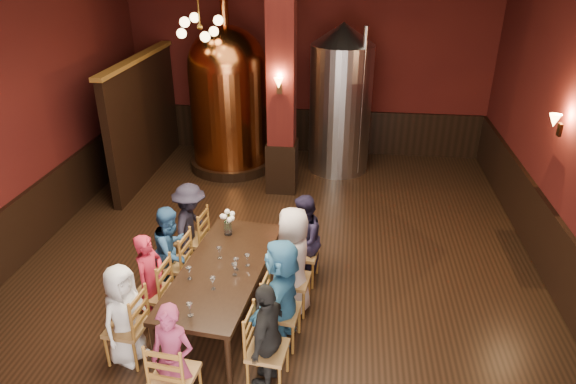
# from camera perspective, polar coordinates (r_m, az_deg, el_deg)

# --- Properties ---
(room) EXTENTS (10.00, 10.02, 4.50)m
(room) POSITION_cam_1_polar(r_m,az_deg,el_deg) (6.89, -1.36, 7.09)
(room) COLOR black
(room) RESTS_ON ground
(wainscot_right) EXTENTS (0.08, 9.90, 1.00)m
(wainscot_right) POSITION_cam_1_polar(r_m,az_deg,el_deg) (8.15, 27.73, -6.58)
(wainscot_right) COLOR black
(wainscot_right) RESTS_ON ground
(wainscot_back) EXTENTS (7.90, 0.08, 1.00)m
(wainscot_back) POSITION_cam_1_polar(r_m,az_deg,el_deg) (12.12, 2.12, 6.87)
(wainscot_back) COLOR black
(wainscot_back) RESTS_ON ground
(wainscot_left) EXTENTS (0.08, 9.90, 1.00)m
(wainscot_left) POSITION_cam_1_polar(r_m,az_deg,el_deg) (9.04, -26.97, -3.21)
(wainscot_left) COLOR black
(wainscot_left) RESTS_ON ground
(column) EXTENTS (0.58, 0.58, 4.50)m
(column) POSITION_cam_1_polar(r_m,az_deg,el_deg) (9.59, -0.71, 12.59)
(column) COLOR #48120F
(column) RESTS_ON ground
(partition) EXTENTS (0.22, 3.50, 2.40)m
(partition) POSITION_cam_1_polar(r_m,az_deg,el_deg) (11.00, -15.67, 7.73)
(partition) COLOR black
(partition) RESTS_ON ground
(pendant_cluster) EXTENTS (0.90, 0.90, 1.70)m
(pendant_cluster) POSITION_cam_1_polar(r_m,az_deg,el_deg) (9.84, -9.78, 17.63)
(pendant_cluster) COLOR #A57226
(pendant_cluster) RESTS_ON room
(sconce_wall) EXTENTS (0.20, 0.20, 0.36)m
(sconce_wall) POSITION_cam_1_polar(r_m,az_deg,el_deg) (8.15, 28.07, 6.66)
(sconce_wall) COLOR black
(sconce_wall) RESTS_ON room
(sconce_column) EXTENTS (0.20, 0.20, 0.36)m
(sconce_column) POSITION_cam_1_polar(r_m,az_deg,el_deg) (9.32, -0.96, 11.86)
(sconce_column) COLOR black
(sconce_column) RESTS_ON column
(dining_table) EXTENTS (1.23, 2.49, 0.75)m
(dining_table) POSITION_cam_1_polar(r_m,az_deg,el_deg) (6.70, -7.22, -8.74)
(dining_table) COLOR black
(dining_table) RESTS_ON ground
(chair_0) EXTENTS (0.50, 0.50, 0.92)m
(chair_0) POSITION_cam_1_polar(r_m,az_deg,el_deg) (6.45, -17.51, -14.09)
(chair_0) COLOR brown
(chair_0) RESTS_ON ground
(person_0) EXTENTS (0.61, 0.73, 1.28)m
(person_0) POSITION_cam_1_polar(r_m,az_deg,el_deg) (6.34, -17.74, -12.82)
(person_0) COLOR white
(person_0) RESTS_ON ground
(chair_1) EXTENTS (0.50, 0.50, 0.92)m
(chair_1) POSITION_cam_1_polar(r_m,az_deg,el_deg) (6.90, -14.83, -10.71)
(chair_1) COLOR brown
(chair_1) RESTS_ON ground
(person_1) EXTENTS (0.41, 0.53, 1.30)m
(person_1) POSITION_cam_1_polar(r_m,az_deg,el_deg) (6.79, -15.01, -9.44)
(person_1) COLOR #A51C32
(person_1) RESTS_ON ground
(chair_2) EXTENTS (0.50, 0.50, 0.92)m
(chair_2) POSITION_cam_1_polar(r_m,az_deg,el_deg) (7.37, -12.57, -7.78)
(chair_2) COLOR brown
(chair_2) RESTS_ON ground
(person_2) EXTENTS (0.48, 0.71, 1.34)m
(person_2) POSITION_cam_1_polar(r_m,az_deg,el_deg) (7.26, -12.73, -6.41)
(person_2) COLOR navy
(person_2) RESTS_ON ground
(chair_3) EXTENTS (0.50, 0.50, 0.92)m
(chair_3) POSITION_cam_1_polar(r_m,az_deg,el_deg) (7.88, -10.58, -5.17)
(chair_3) COLOR brown
(chair_3) RESTS_ON ground
(person_3) EXTENTS (0.51, 0.88, 1.36)m
(person_3) POSITION_cam_1_polar(r_m,az_deg,el_deg) (7.77, -10.72, -3.78)
(person_3) COLOR black
(person_3) RESTS_ON ground
(chair_4) EXTENTS (0.50, 0.50, 0.92)m
(chair_4) POSITION_cam_1_polar(r_m,az_deg,el_deg) (5.89, -2.28, -17.12)
(chair_4) COLOR brown
(chair_4) RESTS_ON ground
(person_4) EXTENTS (0.48, 0.83, 1.33)m
(person_4) POSITION_cam_1_polar(r_m,az_deg,el_deg) (5.76, -2.31, -15.63)
(person_4) COLOR black
(person_4) RESTS_ON ground
(chair_5) EXTENTS (0.50, 0.50, 0.92)m
(chair_5) POSITION_cam_1_polar(r_m,az_deg,el_deg) (6.38, -0.70, -13.10)
(chair_5) COLOR brown
(chair_5) RESTS_ON ground
(person_5) EXTENTS (0.58, 1.38, 1.45)m
(person_5) POSITION_cam_1_polar(r_m,az_deg,el_deg) (6.22, -0.72, -11.21)
(person_5) COLOR teal
(person_5) RESTS_ON ground
(chair_6) EXTENTS (0.50, 0.50, 0.92)m
(chair_6) POSITION_cam_1_polar(r_m,az_deg,el_deg) (6.89, 0.58, -9.71)
(chair_6) COLOR brown
(chair_6) RESTS_ON ground
(person_6) EXTENTS (0.59, 0.81, 1.51)m
(person_6) POSITION_cam_1_polar(r_m,az_deg,el_deg) (6.72, 0.59, -7.67)
(person_6) COLOR beige
(person_6) RESTS_ON ground
(chair_7) EXTENTS (0.50, 0.50, 0.92)m
(chair_7) POSITION_cam_1_polar(r_m,az_deg,el_deg) (7.44, 1.68, -6.76)
(chair_7) COLOR brown
(chair_7) RESTS_ON ground
(person_7) EXTENTS (0.44, 0.71, 1.36)m
(person_7) POSITION_cam_1_polar(r_m,az_deg,el_deg) (7.32, 1.70, -5.33)
(person_7) COLOR black
(person_7) RESTS_ON ground
(chair_8) EXTENTS (0.50, 0.50, 0.92)m
(chair_8) POSITION_cam_1_polar(r_m,az_deg,el_deg) (5.76, -12.45, -19.14)
(chair_8) COLOR brown
(chair_8) RESTS_ON ground
(person_8) EXTENTS (0.51, 0.37, 1.31)m
(person_8) POSITION_cam_1_polar(r_m,az_deg,el_deg) (5.63, -12.65, -17.74)
(person_8) COLOR #8F2F54
(person_8) RESTS_ON ground
(copper_kettle) EXTENTS (2.01, 2.01, 4.28)m
(copper_kettle) POSITION_cam_1_polar(r_m,az_deg,el_deg) (10.95, -6.60, 10.42)
(copper_kettle) COLOR black
(copper_kettle) RESTS_ON ground
(steel_vessel) EXTENTS (1.65, 1.65, 3.08)m
(steel_vessel) POSITION_cam_1_polar(r_m,az_deg,el_deg) (10.83, 5.86, 10.18)
(steel_vessel) COLOR #B2B2B7
(steel_vessel) RESTS_ON ground
(rose_vase) EXTENTS (0.22, 0.22, 0.37)m
(rose_vase) POSITION_cam_1_polar(r_m,az_deg,el_deg) (7.24, -6.75, -3.01)
(rose_vase) COLOR white
(rose_vase) RESTS_ON dining_table
(wine_glass_0) EXTENTS (0.07, 0.07, 0.17)m
(wine_glass_0) POSITION_cam_1_polar(r_m,az_deg,el_deg) (6.46, -5.98, -8.56)
(wine_glass_0) COLOR white
(wine_glass_0) RESTS_ON dining_table
(wine_glass_1) EXTENTS (0.07, 0.07, 0.17)m
(wine_glass_1) POSITION_cam_1_polar(r_m,az_deg,el_deg) (5.91, -10.84, -12.73)
(wine_glass_1) COLOR white
(wine_glass_1) RESTS_ON dining_table
(wine_glass_2) EXTENTS (0.07, 0.07, 0.17)m
(wine_glass_2) POSITION_cam_1_polar(r_m,az_deg,el_deg) (6.80, -7.63, -6.72)
(wine_glass_2) COLOR white
(wine_glass_2) RESTS_ON dining_table
(wine_glass_3) EXTENTS (0.07, 0.07, 0.17)m
(wine_glass_3) POSITION_cam_1_polar(r_m,az_deg,el_deg) (6.55, -5.77, -7.99)
(wine_glass_3) COLOR white
(wine_glass_3) RESTS_ON dining_table
(wine_glass_4) EXTENTS (0.07, 0.07, 0.17)m
(wine_glass_4) POSITION_cam_1_polar(r_m,az_deg,el_deg) (6.62, -4.55, -7.56)
(wine_glass_4) COLOR white
(wine_glass_4) RESTS_ON dining_table
(wine_glass_5) EXTENTS (0.07, 0.07, 0.17)m
(wine_glass_5) POSITION_cam_1_polar(r_m,az_deg,el_deg) (6.26, -8.33, -10.00)
(wine_glass_5) COLOR white
(wine_glass_5) RESTS_ON dining_table
(wine_glass_6) EXTENTS (0.07, 0.07, 0.17)m
(wine_glass_6) POSITION_cam_1_polar(r_m,az_deg,el_deg) (6.48, -10.93, -8.84)
(wine_glass_6) COLOR white
(wine_glass_6) RESTS_ON dining_table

